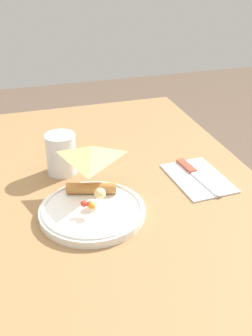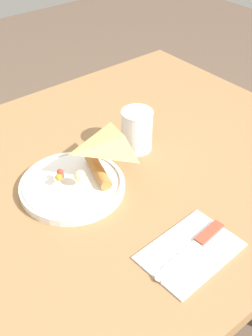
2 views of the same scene
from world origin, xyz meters
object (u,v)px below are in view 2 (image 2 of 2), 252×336
object	(u,v)px
dining_table	(104,208)
plate_pizza	(72,182)
milk_glass	(137,132)
butter_knife	(193,247)
napkin_folded	(190,251)

from	to	relation	value
dining_table	plate_pizza	xyz separation A→B (m)	(0.07, -0.00, 0.11)
milk_glass	butter_knife	bearing A→B (deg)	68.26
dining_table	butter_knife	bearing A→B (deg)	90.03
milk_glass	napkin_folded	world-z (taller)	milk_glass
plate_pizza	milk_glass	size ratio (longest dim) A/B	2.20
dining_table	napkin_folded	distance (m)	0.29
butter_knife	napkin_folded	bearing A→B (deg)	-0.00
napkin_folded	dining_table	bearing A→B (deg)	-91.72
milk_glass	napkin_folded	bearing A→B (deg)	66.97
dining_table	plate_pizza	world-z (taller)	plate_pizza
plate_pizza	napkin_folded	bearing A→B (deg)	103.53
dining_table	milk_glass	size ratio (longest dim) A/B	11.09
plate_pizza	milk_glass	world-z (taller)	milk_glass
plate_pizza	butter_knife	size ratio (longest dim) A/B	1.21
butter_knife	dining_table	bearing A→B (deg)	-96.28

